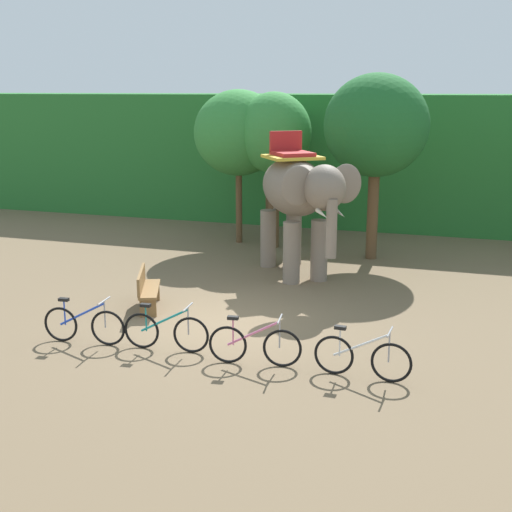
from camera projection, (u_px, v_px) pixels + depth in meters
ground_plane at (220, 324)px, 14.46m from camera, size 80.00×80.00×0.00m
foliage_hedge at (342, 156)px, 26.46m from camera, size 36.00×6.00×4.68m
tree_left at (239, 133)px, 21.37m from camera, size 2.82×2.82×4.87m
tree_center_left at (269, 129)px, 22.28m from camera, size 2.70×2.70×4.64m
tree_center at (274, 135)px, 20.70m from camera, size 2.28×2.28×4.80m
tree_right at (376, 126)px, 19.18m from camera, size 2.97×2.97×5.33m
elephant at (298, 194)px, 17.68m from camera, size 3.40×3.94×3.78m
bike_blue at (84, 325)px, 13.29m from camera, size 1.71×0.52×0.92m
bike_teal at (166, 331)px, 12.93m from camera, size 1.71×0.52×0.92m
bike_pink at (255, 345)px, 12.24m from camera, size 1.70×0.52×0.92m
bike_white at (362, 357)px, 11.68m from camera, size 1.71×0.52×0.92m
wooden_bench at (147, 288)px, 15.40m from camera, size 0.95×1.54×0.89m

